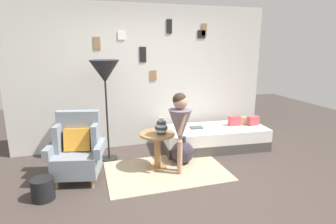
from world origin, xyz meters
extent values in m
plane|color=#423833|center=(0.00, 0.00, 0.00)|extent=(12.00, 12.00, 0.00)
cube|color=beige|center=(0.00, 1.95, 1.30)|extent=(4.80, 0.10, 2.60)
cube|color=olive|center=(1.15, 1.90, 2.16)|extent=(0.10, 0.02, 0.22)
cube|color=gray|center=(1.15, 1.89, 2.16)|extent=(0.08, 0.01, 0.17)
cube|color=black|center=(1.10, 1.90, 2.08)|extent=(0.15, 0.02, 0.15)
cube|color=#60605F|center=(1.10, 1.89, 2.08)|extent=(0.12, 0.01, 0.11)
cube|color=black|center=(-0.04, 1.90, 1.72)|extent=(0.12, 0.02, 0.27)
cube|color=gray|center=(-0.04, 1.89, 1.72)|extent=(0.09, 0.01, 0.21)
cube|color=olive|center=(-0.84, 1.90, 1.92)|extent=(0.11, 0.02, 0.21)
cube|color=silver|center=(-0.84, 1.89, 1.92)|extent=(0.09, 0.01, 0.16)
cube|color=black|center=(0.46, 1.90, 2.21)|extent=(0.10, 0.02, 0.25)
cube|color=#A2A299|center=(0.46, 1.89, 2.21)|extent=(0.08, 0.01, 0.19)
cube|color=olive|center=(0.15, 1.90, 1.33)|extent=(0.12, 0.02, 0.19)
cube|color=gray|center=(0.15, 1.89, 1.33)|extent=(0.09, 0.01, 0.14)
cube|color=white|center=(-0.42, 1.90, 2.04)|extent=(0.12, 0.02, 0.14)
cube|color=gray|center=(-0.42, 1.89, 2.04)|extent=(0.09, 0.01, 0.11)
cube|color=tan|center=(0.02, 0.62, 0.01)|extent=(1.81, 1.19, 0.01)
cylinder|color=tan|center=(-1.54, 0.54, 0.06)|extent=(0.04, 0.04, 0.12)
cylinder|color=tan|center=(-1.08, 0.43, 0.06)|extent=(0.04, 0.04, 0.12)
cylinder|color=tan|center=(-1.45, 0.98, 0.06)|extent=(0.04, 0.04, 0.12)
cylinder|color=tan|center=(-0.98, 0.87, 0.06)|extent=(0.04, 0.04, 0.12)
cube|color=gray|center=(-1.26, 0.71, 0.27)|extent=(0.71, 0.68, 0.30)
cube|color=gray|center=(-1.21, 0.93, 0.70)|extent=(0.62, 0.27, 0.55)
cube|color=gray|center=(-1.49, 0.86, 0.61)|extent=(0.15, 0.32, 0.39)
cube|color=gray|center=(-0.99, 0.74, 0.61)|extent=(0.15, 0.32, 0.39)
cube|color=gray|center=(-1.59, 0.76, 0.49)|extent=(0.20, 0.51, 0.14)
cube|color=gray|center=(-0.94, 0.61, 0.49)|extent=(0.20, 0.51, 0.14)
cube|color=orange|center=(-1.24, 0.80, 0.58)|extent=(0.39, 0.24, 0.33)
cube|color=#4C4742|center=(1.16, 1.31, 0.09)|extent=(1.96, 0.95, 0.18)
cube|color=white|center=(1.16, 1.31, 0.29)|extent=(1.96, 0.95, 0.22)
cube|color=#D64C56|center=(1.92, 1.24, 0.49)|extent=(0.21, 0.13, 0.17)
cube|color=tan|center=(1.79, 1.33, 0.48)|extent=(0.23, 0.15, 0.15)
cube|color=#D64C56|center=(1.58, 1.33, 0.49)|extent=(0.22, 0.13, 0.18)
cylinder|color=#9E7042|center=(-0.08, 0.77, 0.01)|extent=(0.30, 0.30, 0.02)
cylinder|color=#9E7042|center=(-0.08, 0.77, 0.28)|extent=(0.10, 0.10, 0.53)
cylinder|color=#9E7042|center=(-0.08, 0.77, 0.56)|extent=(0.54, 0.54, 0.03)
cylinder|color=#2D384C|center=(-0.02, 0.73, 0.60)|extent=(0.14, 0.14, 0.04)
cylinder|color=silver|center=(-0.02, 0.73, 0.63)|extent=(0.17, 0.17, 0.04)
cylinder|color=#2D384C|center=(-0.02, 0.73, 0.67)|extent=(0.20, 0.20, 0.04)
cylinder|color=silver|center=(-0.02, 0.73, 0.71)|extent=(0.17, 0.17, 0.04)
cylinder|color=#2D384C|center=(-0.02, 0.73, 0.75)|extent=(0.14, 0.14, 0.04)
cylinder|color=silver|center=(-0.02, 0.73, 0.80)|extent=(0.07, 0.07, 0.06)
cylinder|color=black|center=(-0.77, 1.36, 0.01)|extent=(0.28, 0.28, 0.02)
cylinder|color=black|center=(-0.77, 1.36, 0.79)|extent=(0.03, 0.03, 1.55)
cone|color=#232328|center=(-0.77, 1.36, 1.48)|extent=(0.47, 0.47, 0.36)
cylinder|color=tan|center=(0.19, 0.46, 0.26)|extent=(0.07, 0.07, 0.52)
cylinder|color=tan|center=(0.21, 0.56, 0.26)|extent=(0.07, 0.07, 0.52)
cone|color=slate|center=(0.20, 0.51, 0.74)|extent=(0.34, 0.34, 0.50)
cylinder|color=slate|center=(0.20, 0.51, 0.90)|extent=(0.17, 0.17, 0.19)
cylinder|color=tan|center=(0.19, 0.39, 0.81)|extent=(0.14, 0.08, 0.33)
cylinder|color=tan|center=(0.25, 0.62, 0.81)|extent=(0.14, 0.08, 0.33)
sphere|color=tan|center=(0.20, 0.51, 1.10)|extent=(0.21, 0.21, 0.21)
sphere|color=#38281E|center=(0.19, 0.51, 1.13)|extent=(0.20, 0.20, 0.20)
cube|color=#425859|center=(0.82, 1.36, 0.42)|extent=(0.24, 0.19, 0.03)
sphere|color=#332D38|center=(0.37, 0.84, 0.18)|extent=(0.37, 0.37, 0.37)
cylinder|color=#332D38|center=(0.37, 0.84, 0.41)|extent=(0.10, 0.10, 0.09)
cylinder|color=black|center=(-1.68, 0.31, 0.14)|extent=(0.28, 0.28, 0.28)
camera|label=1|loc=(-1.09, -3.13, 1.90)|focal=29.63mm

